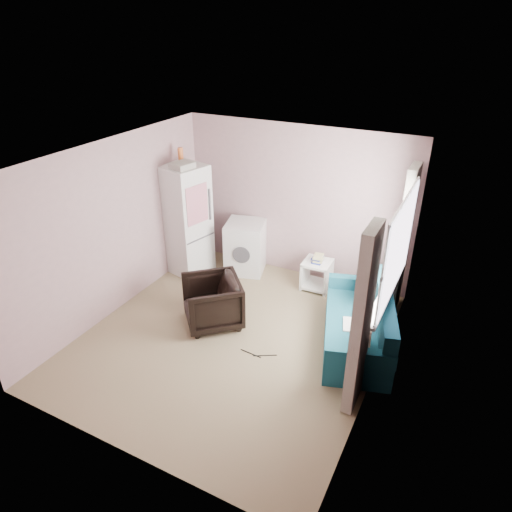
# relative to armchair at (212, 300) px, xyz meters

# --- Properties ---
(room) EXTENTS (3.84, 4.24, 2.54)m
(room) POSITION_rel_armchair_xyz_m (0.44, -0.17, 0.86)
(room) COLOR #8D7C5C
(room) RESTS_ON ground
(armchair) EXTENTS (1.03, 1.04, 0.78)m
(armchair) POSITION_rel_armchair_xyz_m (0.00, 0.00, 0.00)
(armchair) COLOR black
(armchair) RESTS_ON ground
(fridge) EXTENTS (0.77, 0.76, 2.10)m
(fridge) POSITION_rel_armchair_xyz_m (-1.19, 1.16, 0.55)
(fridge) COLOR silver
(fridge) RESTS_ON ground
(washing_machine) EXTENTS (0.77, 0.77, 0.88)m
(washing_machine) POSITION_rel_armchair_xyz_m (-0.32, 1.58, 0.07)
(washing_machine) COLOR silver
(washing_machine) RESTS_ON ground
(side_table) EXTENTS (0.45, 0.45, 0.59)m
(side_table) POSITION_rel_armchair_xyz_m (0.98, 1.57, -0.11)
(side_table) COLOR white
(side_table) RESTS_ON ground
(sofa) EXTENTS (1.30, 1.94, 0.80)m
(sofa) POSITION_rel_armchair_xyz_m (2.01, 0.45, -0.10)
(sofa) COLOR #185D70
(sofa) RESTS_ON ground
(window_dressing) EXTENTS (0.17, 2.62, 2.18)m
(window_dressing) POSITION_rel_armchair_xyz_m (2.21, 0.52, 0.72)
(window_dressing) COLOR white
(window_dressing) RESTS_ON ground
(floor_cables) EXTENTS (0.48, 0.17, 0.01)m
(floor_cables) POSITION_rel_armchair_xyz_m (0.89, -0.34, -0.38)
(floor_cables) COLOR black
(floor_cables) RESTS_ON ground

